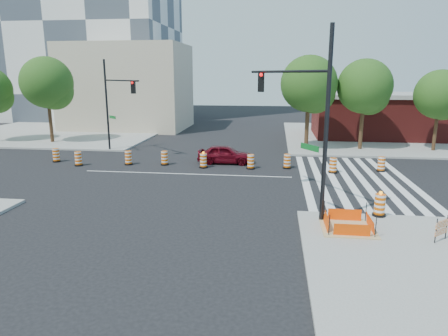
{
  "coord_description": "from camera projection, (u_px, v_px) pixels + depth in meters",
  "views": [
    {
      "loc": [
        5.83,
        -25.36,
        6.51
      ],
      "look_at": [
        3.06,
        -3.84,
        1.4
      ],
      "focal_mm": 32.0,
      "sensor_mm": 36.0,
      "label": 1
    }
  ],
  "objects": [
    {
      "name": "median_drum_6",
      "position": [
        287.0,
        162.0,
        28.18
      ],
      "size": [
        0.6,
        0.6,
        1.02
      ],
      "color": "black",
      "rests_on": "ground"
    },
    {
      "name": "crosswalk_east",
      "position": [
        355.0,
        179.0,
        25.34
      ],
      "size": [
        6.75,
        13.5,
        0.01
      ],
      "color": "silver",
      "rests_on": "ground"
    },
    {
      "name": "median_drum_7",
      "position": [
        333.0,
        166.0,
        26.89
      ],
      "size": [
        0.6,
        0.6,
        1.02
      ],
      "color": "black",
      "rests_on": "ground"
    },
    {
      "name": "barricade",
      "position": [
        442.0,
        228.0,
        15.49
      ],
      "size": [
        0.67,
        0.58,
        0.99
      ],
      "rotation": [
        0.0,
        0.0,
        0.71
      ],
      "color": "#DA5704",
      "rests_on": "ground"
    },
    {
      "name": "median_drum_8",
      "position": [
        381.0,
        165.0,
        27.3
      ],
      "size": [
        0.6,
        0.6,
        1.02
      ],
      "color": "black",
      "rests_on": "ground"
    },
    {
      "name": "pit_drum",
      "position": [
        380.0,
        206.0,
        18.27
      ],
      "size": [
        0.6,
        0.6,
        1.18
      ],
      "color": "black",
      "rests_on": "ground"
    },
    {
      "name": "sidewalk_nw",
      "position": [
        68.0,
        131.0,
        46.3
      ],
      "size": [
        22.0,
        22.0,
        0.15
      ],
      "primitive_type": "cube",
      "color": "gray",
      "rests_on": "ground"
    },
    {
      "name": "tree_north_d",
      "position": [
        365.0,
        89.0,
        33.83
      ],
      "size": [
        4.6,
        4.6,
        7.82
      ],
      "color": "#382314",
      "rests_on": "ground"
    },
    {
      "name": "sidewalk_ne",
      "position": [
        392.0,
        137.0,
        41.83
      ],
      "size": [
        22.0,
        22.0,
        0.15
      ],
      "primitive_type": "cube",
      "color": "gray",
      "rests_on": "ground"
    },
    {
      "name": "median_drum_3",
      "position": [
        165.0,
        159.0,
        29.26
      ],
      "size": [
        0.6,
        0.6,
        1.02
      ],
      "color": "black",
      "rests_on": "ground"
    },
    {
      "name": "tree_north_e",
      "position": [
        440.0,
        97.0,
        33.2
      ],
      "size": [
        4.07,
        4.07,
        6.91
      ],
      "color": "#382314",
      "rests_on": "ground"
    },
    {
      "name": "tree_north_b",
      "position": [
        48.0,
        86.0,
        37.37
      ],
      "size": [
        4.79,
        4.79,
        8.15
      ],
      "color": "#382314",
      "rests_on": "ground"
    },
    {
      "name": "beige_midrise",
      "position": [
        128.0,
        87.0,
        48.28
      ],
      "size": [
        14.0,
        10.0,
        10.0
      ],
      "primitive_type": "cube",
      "color": "#BEAE91",
      "rests_on": "ground"
    },
    {
      "name": "excavation_pit",
      "position": [
        348.0,
        227.0,
        16.84
      ],
      "size": [
        2.2,
        2.2,
        0.9
      ],
      "color": "tan",
      "rests_on": "ground"
    },
    {
      "name": "brick_storefront",
      "position": [
        394.0,
        116.0,
        41.31
      ],
      "size": [
        16.5,
        8.5,
        4.6
      ],
      "color": "maroon",
      "rests_on": "ground"
    },
    {
      "name": "median_drum_5",
      "position": [
        251.0,
        162.0,
        28.04
      ],
      "size": [
        0.6,
        0.6,
        1.02
      ],
      "color": "black",
      "rests_on": "ground"
    },
    {
      "name": "signal_pole_se",
      "position": [
        302.0,
        105.0,
        18.2
      ],
      "size": [
        3.63,
        5.35,
        8.37
      ],
      "rotation": [
        0.0,
        0.0,
        2.16
      ],
      "color": "black",
      "rests_on": "ground"
    },
    {
      "name": "median_drum_1",
      "position": [
        78.0,
        159.0,
        29.01
      ],
      "size": [
        0.6,
        0.6,
        1.02
      ],
      "color": "black",
      "rests_on": "ground"
    },
    {
      "name": "lane_centerline",
      "position": [
        186.0,
        174.0,
        26.7
      ],
      "size": [
        14.0,
        0.12,
        0.01
      ],
      "primitive_type": "cube",
      "color": "silver",
      "rests_on": "ground"
    },
    {
      "name": "median_drum_2",
      "position": [
        128.0,
        158.0,
        29.35
      ],
      "size": [
        0.6,
        0.6,
        1.02
      ],
      "color": "black",
      "rests_on": "ground"
    },
    {
      "name": "tree_north_c",
      "position": [
        309.0,
        87.0,
        33.81
      ],
      "size": [
        4.77,
        4.77,
        8.11
      ],
      "color": "#382314",
      "rests_on": "ground"
    },
    {
      "name": "red_coupe",
      "position": [
        225.0,
        154.0,
        29.75
      ],
      "size": [
        4.07,
        1.64,
        1.39
      ],
      "primitive_type": "imported",
      "rotation": [
        0.0,
        0.0,
        1.57
      ],
      "color": "#560712",
      "rests_on": "ground"
    },
    {
      "name": "signal_pole_nw",
      "position": [
        115.0,
        97.0,
        32.59
      ],
      "size": [
        4.35,
        3.94,
        7.59
      ],
      "rotation": [
        0.0,
        0.0,
        -0.73
      ],
      "color": "black",
      "rests_on": "ground"
    },
    {
      "name": "median_drum_4",
      "position": [
        203.0,
        161.0,
        28.36
      ],
      "size": [
        0.6,
        0.6,
        1.18
      ],
      "color": "black",
      "rests_on": "ground"
    },
    {
      "name": "ground",
      "position": [
        186.0,
        174.0,
        26.7
      ],
      "size": [
        120.0,
        120.0,
        0.0
      ],
      "primitive_type": "plane",
      "color": "black",
      "rests_on": "ground"
    },
    {
      "name": "median_drum_0",
      "position": [
        56.0,
        156.0,
        30.31
      ],
      "size": [
        0.6,
        0.6,
        1.02
      ],
      "color": "black",
      "rests_on": "ground"
    }
  ]
}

